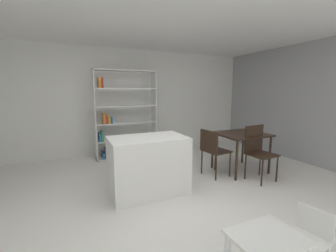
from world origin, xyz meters
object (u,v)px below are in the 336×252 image
(open_bookshelf, at_px, (121,117))
(dining_table, at_px, (241,138))
(dining_chair_near, at_px, (258,148))
(child_table, at_px, (267,247))
(child_chair_right, at_px, (309,237))
(dining_chair_island_side, at_px, (213,148))
(kitchen_island, at_px, (148,165))

(open_bookshelf, distance_m, dining_table, 2.77)
(open_bookshelf, bearing_deg, dining_chair_near, -50.71)
(child_table, xyz_separation_m, child_chair_right, (0.53, 0.01, -0.07))
(child_chair_right, bearing_deg, dining_table, 141.17)
(dining_table, bearing_deg, dining_chair_near, -91.03)
(dining_chair_island_side, bearing_deg, child_chair_right, 159.41)
(open_bookshelf, relative_size, dining_table, 2.22)
(kitchen_island, bearing_deg, child_chair_right, -68.55)
(kitchen_island, xyz_separation_m, dining_table, (2.00, 0.15, 0.23))
(dining_chair_near, bearing_deg, kitchen_island, 166.91)
(dining_chair_near, bearing_deg, dining_table, 84.40)
(open_bookshelf, height_order, child_table, open_bookshelf)
(child_table, distance_m, dining_chair_island_side, 2.43)
(kitchen_island, xyz_separation_m, open_bookshelf, (0.04, 2.08, 0.54))
(kitchen_island, distance_m, dining_table, 2.01)
(open_bookshelf, distance_m, child_chair_right, 4.25)
(kitchen_island, relative_size, open_bookshelf, 0.56)
(dining_chair_island_side, bearing_deg, child_table, 147.11)
(child_chair_right, xyz_separation_m, dining_chair_island_side, (0.51, 2.18, 0.23))
(child_table, xyz_separation_m, dining_chair_island_side, (1.05, 2.19, 0.15))
(dining_chair_island_side, bearing_deg, dining_chair_near, -130.19)
(dining_table, bearing_deg, kitchen_island, -175.81)
(child_table, distance_m, child_chair_right, 0.54)
(kitchen_island, distance_m, open_bookshelf, 2.15)
(child_table, bearing_deg, child_chair_right, 0.98)
(open_bookshelf, xyz_separation_m, dining_table, (1.95, -1.93, -0.31))
(child_chair_right, bearing_deg, kitchen_island, -168.83)
(kitchen_island, distance_m, child_table, 2.07)
(open_bookshelf, xyz_separation_m, child_chair_right, (0.76, -4.13, -0.67))
(dining_table, relative_size, dining_chair_island_side, 1.06)
(child_chair_right, bearing_deg, child_table, -99.31)
(child_chair_right, bearing_deg, open_bookshelf, -179.83)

